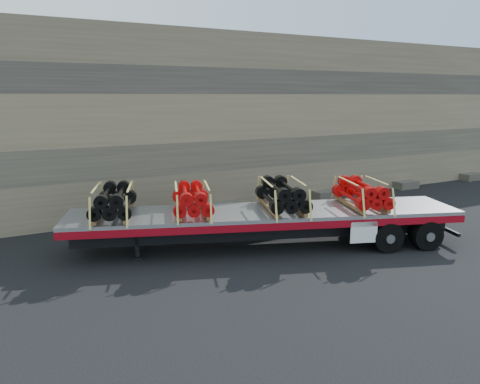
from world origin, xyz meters
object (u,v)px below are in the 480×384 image
object	(u,v)px
bundle_midrear	(282,196)
bundle_rear	(362,194)
bundle_midfront	(192,200)
trailer	(265,229)
bundle_front	(114,202)

from	to	relation	value
bundle_midrear	bundle_rear	world-z (taller)	bundle_midrear
bundle_midfront	bundle_midrear	distance (m)	2.70
bundle_rear	bundle_midfront	bearing A→B (deg)	180.00
bundle_midfront	bundle_rear	bearing A→B (deg)	0.00
bundle_midfront	bundle_rear	world-z (taller)	bundle_rear
bundle_midfront	bundle_midrear	bearing A→B (deg)	0.00
trailer	bundle_midrear	size ratio (longest dim) A/B	4.92
trailer	bundle_rear	bearing A→B (deg)	0.00
bundle_midfront	bundle_rear	xyz separation A→B (m)	(4.93, -1.75, 0.01)
trailer	bundle_midfront	bearing A→B (deg)	180.00
bundle_midfront	bundle_midrear	size ratio (longest dim) A/B	0.92
bundle_midrear	bundle_midfront	bearing A→B (deg)	180.00
bundle_front	bundle_rear	size ratio (longest dim) A/B	1.02
bundle_front	bundle_midrear	size ratio (longest dim) A/B	0.96
trailer	bundle_rear	xyz separation A→B (m)	(2.87, -1.02, 0.98)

